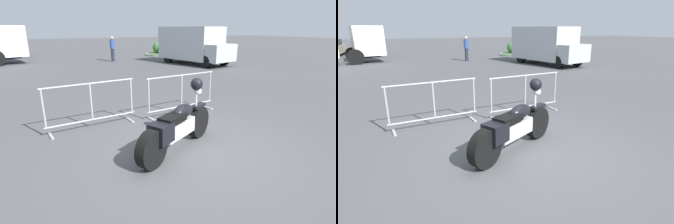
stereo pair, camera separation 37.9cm
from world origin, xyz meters
TOP-DOWN VIEW (x-y plane):
  - ground_plane at (0.00, 0.00)m, footprint 120.00×120.00m
  - motorcycle at (-0.29, 0.14)m, footprint 2.08×1.27m
  - crowd_barrier_near at (-1.48, 2.06)m, footprint 2.10×0.65m
  - crowd_barrier_far at (0.90, 2.06)m, footprint 2.10×0.65m
  - delivery_van at (6.74, 10.77)m, footprint 3.07×5.32m
  - parked_car_blue at (-4.01, 21.29)m, footprint 1.76×4.15m
  - pedestrian at (2.49, 14.40)m, footprint 0.47×0.47m
  - planter_island at (7.82, 16.96)m, footprint 3.44×3.44m

SIDE VIEW (x-z plane):
  - ground_plane at x=0.00m, z-range 0.00..0.00m
  - planter_island at x=7.82m, z-range -0.16..1.07m
  - motorcycle at x=-0.29m, z-range -0.15..1.14m
  - crowd_barrier_near at x=-1.48m, z-range 0.02..1.09m
  - crowd_barrier_far at x=0.90m, z-range 0.02..1.09m
  - parked_car_blue at x=-4.01m, z-range 0.01..1.41m
  - pedestrian at x=2.49m, z-range 0.07..1.76m
  - delivery_van at x=6.74m, z-range 0.09..2.40m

